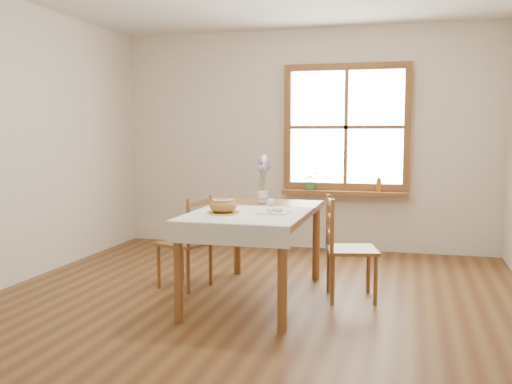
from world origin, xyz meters
TOP-DOWN VIEW (x-y plane):
  - ground at (0.00, 0.00)m, footprint 5.00×5.00m
  - room_walls at (0.00, 0.00)m, footprint 4.60×5.10m
  - window at (0.50, 2.47)m, footprint 1.46×0.08m
  - window_sill at (0.50, 2.40)m, footprint 1.46×0.20m
  - dining_table at (0.00, 0.30)m, footprint 0.90×1.60m
  - table_linen at (0.00, -0.00)m, footprint 0.91×0.99m
  - chair_left at (-0.71, 0.47)m, footprint 0.50×0.48m
  - chair_right at (0.78, 0.48)m, footprint 0.50×0.49m
  - bread_plate at (-0.17, -0.05)m, footprint 0.32×0.32m
  - bread_loaf at (-0.17, -0.05)m, footprint 0.21×0.21m
  - egg_napkin at (0.20, 0.08)m, footprint 0.24×0.20m
  - eggs at (0.20, 0.08)m, footprint 0.19×0.17m
  - salt_shaker at (0.12, 0.30)m, footprint 0.06×0.06m
  - pepper_shaker at (0.14, 0.28)m, footprint 0.06×0.06m
  - flower_vase at (-0.06, 0.76)m, footprint 0.12×0.12m
  - lavender_bouquet at (-0.06, 0.76)m, footprint 0.17×0.17m
  - potted_plant at (0.11, 2.40)m, footprint 0.23×0.25m
  - amber_bottle at (0.89, 2.40)m, footprint 0.07×0.07m

SIDE VIEW (x-z plane):
  - ground at x=0.00m, z-range 0.00..0.00m
  - chair_left at x=-0.71m, z-range 0.00..0.83m
  - chair_right at x=0.78m, z-range 0.00..0.86m
  - dining_table at x=0.00m, z-range 0.29..1.04m
  - window_sill at x=0.50m, z-range 0.66..0.71m
  - table_linen at x=0.00m, z-range 0.75..0.76m
  - egg_napkin at x=0.20m, z-range 0.76..0.77m
  - bread_plate at x=-0.17m, z-range 0.76..0.77m
  - eggs at x=0.20m, z-range 0.77..0.81m
  - amber_bottle at x=0.89m, z-range 0.71..0.88m
  - potted_plant at x=0.11m, z-range 0.71..0.88m
  - flower_vase at x=-0.06m, z-range 0.75..0.85m
  - salt_shaker at x=0.12m, z-range 0.76..0.85m
  - pepper_shaker at x=0.14m, z-range 0.76..0.85m
  - bread_loaf at x=-0.17m, z-range 0.77..0.89m
  - lavender_bouquet at x=-0.06m, z-range 0.85..1.17m
  - window at x=0.50m, z-range 0.72..2.18m
  - room_walls at x=0.00m, z-range 0.38..3.03m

